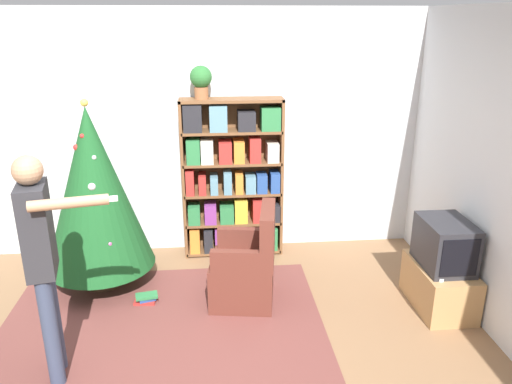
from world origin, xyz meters
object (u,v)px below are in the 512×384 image
object	(u,v)px
bookshelf	(232,180)
television	(445,244)
armchair	(247,269)
standing_person	(42,253)
potted_plant	(201,80)
christmas_tree	(94,190)

from	to	relation	value
bookshelf	television	bearing A→B (deg)	-35.64
bookshelf	armchair	world-z (taller)	bookshelf
standing_person	bookshelf	bearing A→B (deg)	133.19
bookshelf	television	size ratio (longest dim) A/B	3.12
standing_person	potted_plant	distance (m)	2.39
armchair	potted_plant	world-z (taller)	potted_plant
armchair	television	bearing A→B (deg)	89.92
bookshelf	armchair	size ratio (longest dim) A/B	1.86
bookshelf	potted_plant	world-z (taller)	potted_plant
christmas_tree	armchair	size ratio (longest dim) A/B	1.98
bookshelf	potted_plant	distance (m)	1.09
bookshelf	potted_plant	size ratio (longest dim) A/B	5.20
bookshelf	television	world-z (taller)	bookshelf
television	potted_plant	xyz separation A→B (m)	(-2.09, 1.30, 1.28)
television	armchair	distance (m)	1.76
television	armchair	bearing A→B (deg)	171.41
standing_person	potted_plant	xyz separation A→B (m)	(1.08, 1.93, 0.91)
christmas_tree	potted_plant	bearing A→B (deg)	30.90
standing_person	potted_plant	world-z (taller)	potted_plant
armchair	standing_person	world-z (taller)	standing_person
armchair	potted_plant	xyz separation A→B (m)	(-0.37, 1.04, 1.58)
potted_plant	armchair	bearing A→B (deg)	-70.27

